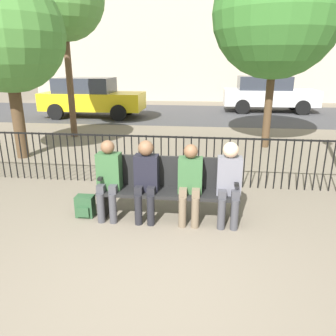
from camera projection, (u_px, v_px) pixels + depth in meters
ground_plane at (150, 288)px, 3.40m from camera, size 80.00×80.00×0.00m
park_bench at (169, 185)px, 4.84m from camera, size 2.05×0.45×0.92m
seated_person_0 at (109, 176)px, 4.77m from camera, size 0.34×0.39×1.19m
seated_person_1 at (146, 176)px, 4.70m from camera, size 0.34×0.39×1.20m
seated_person_2 at (190, 180)px, 4.64m from camera, size 0.34×0.39×1.16m
seated_person_3 at (229, 179)px, 4.57m from camera, size 0.34×0.39×1.21m
backpack at (85, 206)px, 4.95m from camera, size 0.27×0.23×0.33m
fence_railing at (176, 156)px, 6.11m from camera, size 9.01×0.03×0.95m
tree_0 at (277, 13)px, 8.03m from camera, size 3.18×3.18×4.98m
tree_1 at (6, 34)px, 7.22m from camera, size 2.58×2.58×4.13m
street_surface at (195, 114)px, 14.73m from camera, size 24.00×6.00×0.01m
parked_car_0 at (268, 93)px, 15.21m from camera, size 4.20×1.94×1.62m
parked_car_1 at (91, 97)px, 13.73m from camera, size 4.20×1.94×1.62m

